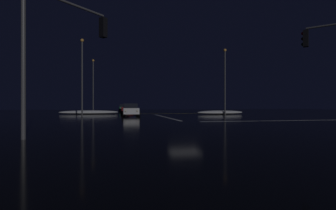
% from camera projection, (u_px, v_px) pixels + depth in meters
% --- Properties ---
extents(ground, '(120.00, 120.00, 0.10)m').
position_uv_depth(ground, '(185.00, 123.00, 21.08)').
color(ground, black).
extents(stop_line_north, '(0.35, 15.02, 0.01)m').
position_uv_depth(stop_line_north, '(165.00, 117.00, 29.66)').
color(stop_line_north, white).
rests_on(stop_line_north, ground).
extents(centre_line_ns, '(22.00, 0.15, 0.01)m').
position_uv_depth(centre_line_ns, '(152.00, 114.00, 41.03)').
color(centre_line_ns, yellow).
rests_on(centre_line_ns, ground).
extents(crosswalk_bar_east, '(15.02, 0.40, 0.01)m').
position_uv_depth(crosswalk_bar_east, '(281.00, 121.00, 22.82)').
color(crosswalk_bar_east, white).
rests_on(crosswalk_bar_east, ground).
extents(snow_bank_left_curb, '(8.72, 1.50, 0.59)m').
position_uv_depth(snow_bank_left_curb, '(89.00, 112.00, 38.87)').
color(snow_bank_left_curb, white).
rests_on(snow_bank_left_curb, ground).
extents(snow_bank_right_curb, '(7.03, 1.50, 0.59)m').
position_uv_depth(snow_bank_right_curb, '(220.00, 112.00, 38.03)').
color(snow_bank_right_curb, white).
rests_on(snow_bank_right_curb, ground).
extents(sedan_white, '(2.02, 4.33, 1.57)m').
position_uv_depth(sedan_white, '(131.00, 110.00, 31.29)').
color(sedan_white, silver).
rests_on(sedan_white, ground).
extents(sedan_blue, '(2.02, 4.33, 1.57)m').
position_uv_depth(sedan_blue, '(130.00, 109.00, 37.24)').
color(sedan_blue, navy).
rests_on(sedan_blue, ground).
extents(sedan_red, '(2.02, 4.33, 1.57)m').
position_uv_depth(sedan_red, '(127.00, 108.00, 43.44)').
color(sedan_red, maroon).
rests_on(sedan_red, ground).
extents(sedan_silver, '(2.02, 4.33, 1.57)m').
position_uv_depth(sedan_silver, '(126.00, 108.00, 50.02)').
color(sedan_silver, '#B7B7BC').
rests_on(sedan_silver, ground).
extents(sedan_green, '(2.02, 4.33, 1.57)m').
position_uv_depth(sedan_green, '(124.00, 108.00, 55.82)').
color(sedan_green, '#14512D').
rests_on(sedan_green, ground).
extents(traffic_signal_sw, '(3.28, 3.28, 6.46)m').
position_uv_depth(traffic_signal_sw, '(63.00, 38.00, 11.79)').
color(traffic_signal_sw, '#4C4C51').
rests_on(traffic_signal_sw, ground).
extents(streetlamp_left_near, '(0.44, 0.44, 9.96)m').
position_uv_depth(streetlamp_left_near, '(82.00, 72.00, 33.22)').
color(streetlamp_left_near, '#424247').
rests_on(streetlamp_left_near, ground).
extents(streetlamp_right_near, '(0.44, 0.44, 9.51)m').
position_uv_depth(streetlamp_right_near, '(225.00, 77.00, 37.08)').
color(streetlamp_right_near, '#424247').
rests_on(streetlamp_right_near, ground).
extents(streetlamp_left_far, '(0.44, 0.44, 10.07)m').
position_uv_depth(streetlamp_left_far, '(93.00, 82.00, 48.91)').
color(streetlamp_left_far, '#424247').
rests_on(streetlamp_left_far, ground).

